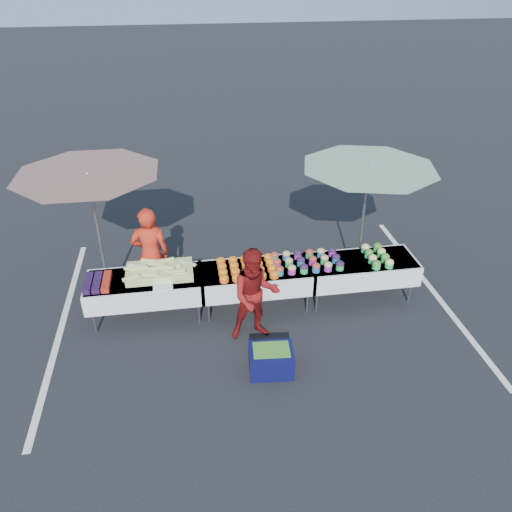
{
  "coord_description": "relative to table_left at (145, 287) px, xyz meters",
  "views": [
    {
      "loc": [
        -1.05,
        -6.77,
        5.18
      ],
      "look_at": [
        0.0,
        0.0,
        1.0
      ],
      "focal_mm": 35.0,
      "sensor_mm": 36.0,
      "label": 1
    }
  ],
  "objects": [
    {
      "name": "ground",
      "position": [
        1.8,
        0.0,
        -0.58
      ],
      "size": [
        80.0,
        80.0,
        0.0
      ],
      "primitive_type": "plane",
      "color": "black"
    },
    {
      "name": "stripe_left",
      "position": [
        -1.4,
        0.0,
        -0.58
      ],
      "size": [
        0.1,
        5.0,
        0.0
      ],
      "primitive_type": "cube",
      "color": "silver",
      "rests_on": "ground"
    },
    {
      "name": "stripe_right",
      "position": [
        5.0,
        0.0,
        -0.58
      ],
      "size": [
        0.1,
        5.0,
        0.0
      ],
      "primitive_type": "cube",
      "color": "silver",
      "rests_on": "ground"
    },
    {
      "name": "table_left",
      "position": [
        0.0,
        0.0,
        0.0
      ],
      "size": [
        1.86,
        0.81,
        0.75
      ],
      "color": "white",
      "rests_on": "ground"
    },
    {
      "name": "table_center",
      "position": [
        1.8,
        0.0,
        0.0
      ],
      "size": [
        1.86,
        0.81,
        0.75
      ],
      "color": "white",
      "rests_on": "ground"
    },
    {
      "name": "table_right",
      "position": [
        3.6,
        0.0,
        0.0
      ],
      "size": [
        1.86,
        0.81,
        0.75
      ],
      "color": "white",
      "rests_on": "ground"
    },
    {
      "name": "berry_punnets",
      "position": [
        -0.71,
        -0.06,
        0.21
      ],
      "size": [
        0.4,
        0.54,
        0.08
      ],
      "color": "black",
      "rests_on": "table_left"
    },
    {
      "name": "corn_pile",
      "position": [
        0.24,
        0.04,
        0.26
      ],
      "size": [
        1.16,
        0.57,
        0.26
      ],
      "color": "#B5DD71",
      "rests_on": "table_left"
    },
    {
      "name": "plastic_bags",
      "position": [
        0.3,
        -0.3,
        0.19
      ],
      "size": [
        0.3,
        0.25,
        0.05
      ],
      "primitive_type": "cube",
      "color": "white",
      "rests_on": "table_left"
    },
    {
      "name": "carrot_bowls",
      "position": [
        1.65,
        -0.01,
        0.22
      ],
      "size": [
        0.95,
        0.69,
        0.11
      ],
      "color": "orange",
      "rests_on": "table_center"
    },
    {
      "name": "potato_cups",
      "position": [
        2.65,
        0.0,
        0.25
      ],
      "size": [
        1.14,
        0.58,
        0.16
      ],
      "color": "#206899",
      "rests_on": "table_right"
    },
    {
      "name": "bean_baskets",
      "position": [
        3.86,
        -0.01,
        0.24
      ],
      "size": [
        0.36,
        0.68,
        0.15
      ],
      "color": "green",
      "rests_on": "table_right"
    },
    {
      "name": "vendor",
      "position": [
        0.1,
        0.55,
        0.27
      ],
      "size": [
        0.63,
        0.42,
        1.71
      ],
      "primitive_type": "imported",
      "rotation": [
        0.0,
        0.0,
        3.13
      ],
      "color": "red",
      "rests_on": "ground"
    },
    {
      "name": "customer",
      "position": [
        1.67,
        -0.75,
        0.19
      ],
      "size": [
        0.77,
        0.61,
        1.55
      ],
      "primitive_type": "imported",
      "rotation": [
        0.0,
        0.0,
        0.03
      ],
      "color": "maroon",
      "rests_on": "ground"
    },
    {
      "name": "umbrella_left",
      "position": [
        -0.7,
        0.68,
        1.53
      ],
      "size": [
        2.97,
        2.97,
        2.33
      ],
      "rotation": [
        0.0,
        0.0,
        0.38
      ],
      "color": "black",
      "rests_on": "ground"
    },
    {
      "name": "umbrella_right",
      "position": [
        3.7,
        0.4,
        1.48
      ],
      "size": [
        2.53,
        2.53,
        2.27
      ],
      "rotation": [
        0.0,
        0.0,
        0.15
      ],
      "color": "black",
      "rests_on": "ground"
    },
    {
      "name": "storage_bin",
      "position": [
        1.77,
        -1.57,
        -0.37
      ],
      "size": [
        0.66,
        0.51,
        0.41
      ],
      "rotation": [
        0.0,
        0.0,
        -0.09
      ],
      "color": "#0B0D3B",
      "rests_on": "ground"
    }
  ]
}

